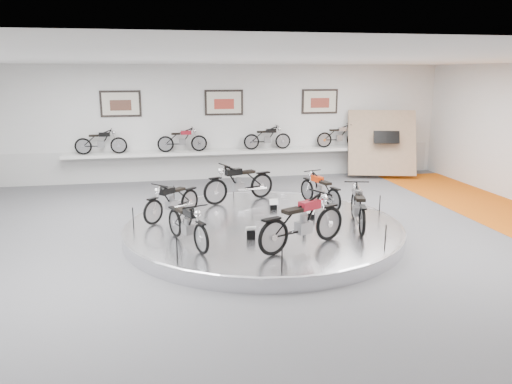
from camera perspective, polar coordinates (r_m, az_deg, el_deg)
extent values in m
plane|color=#4F4F51|center=(11.44, 1.15, -5.48)|extent=(16.00, 16.00, 0.00)
plane|color=white|center=(10.83, 1.26, 14.97)|extent=(16.00, 16.00, 0.00)
plane|color=silver|center=(17.81, -3.66, 7.92)|extent=(16.00, 0.00, 16.00)
plane|color=silver|center=(4.59, 20.48, -9.41)|extent=(16.00, 0.00, 16.00)
cube|color=#BCBCBA|center=(17.99, -3.59, 3.32)|extent=(15.68, 0.04, 1.10)
cylinder|color=silver|center=(11.68, 0.84, -4.32)|extent=(6.40, 6.40, 0.30)
torus|color=#B2B2BA|center=(11.64, 0.84, -3.75)|extent=(6.40, 6.40, 0.10)
cube|color=silver|center=(17.64, -3.48, 4.60)|extent=(11.00, 0.55, 0.10)
cube|color=beige|center=(17.60, -15.21, 9.71)|extent=(1.35, 0.06, 0.88)
cube|color=beige|center=(17.71, -3.68, 10.17)|extent=(1.35, 0.06, 0.88)
cube|color=beige|center=(18.50, 7.30, 10.23)|extent=(1.35, 0.06, 0.88)
cube|color=#A18065|center=(18.62, 14.18, 5.46)|extent=(2.56, 1.52, 2.30)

